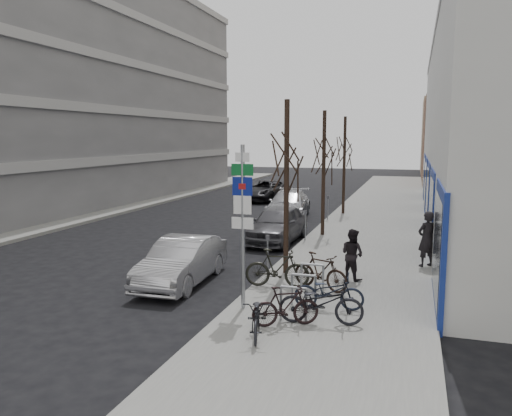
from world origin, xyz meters
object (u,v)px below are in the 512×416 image
Objects in this scene: bike_far_inner at (320,271)px; parked_car_back at (289,204)px; pedestrian_near at (426,239)px; tree_far at (345,142)px; meter_front at (268,251)px; bike_far_curb at (321,299)px; meter_mid at (305,222)px; bike_mid_curb at (329,288)px; highway_sign_pole at (243,217)px; bike_near_right at (286,306)px; parked_car_mid at (278,224)px; bike_mid_inner at (277,268)px; tree_near at (287,146)px; tree_mid at (324,144)px; bike_rack at (304,286)px; parked_car_front at (182,261)px; lane_car at (264,190)px; bike_near_left at (257,313)px; meter_back at (328,205)px.

parked_car_back is (-4.15, 13.02, 0.05)m from bike_far_inner.
tree_far is at bearing -108.83° from pedestrian_near.
bike_far_curb is at bearing -56.67° from meter_front.
meter_mid reaches higher than bike_far_curb.
tree_far is 4.33× the size of meter_mid.
highway_sign_pole is at bearing 100.39° from bike_mid_curb.
tree_far reaches higher than parked_car_back.
meter_mid is at bearing 91.68° from highway_sign_pole.
parked_car_mid is (-2.77, 9.49, 0.14)m from bike_near_right.
meter_mid reaches higher than bike_mid_inner.
bike_mid_curb is at bearing -73.88° from meter_mid.
tree_near is at bearing 15.91° from bike_far_curb.
highway_sign_pole is 10.15m from tree_mid.
bike_mid_curb is at bearing -3.39° from bike_rack.
parked_car_front is at bearing -95.56° from parked_car_back.
tree_far is 15.27m from parked_car_front.
bike_rack is 1.45m from bike_near_right.
bike_mid_curb is at bearing -57.89° from tree_near.
pedestrian_near reaches higher than meter_mid.
tree_near is at bearing 65.89° from bike_far_inner.
lane_car is at bearing 105.39° from highway_sign_pole.
bike_near_left reaches higher than bike_rack.
parked_car_front is (-2.80, -1.62, -3.41)m from tree_near.
meter_back is 0.30× the size of parked_car_front.
pedestrian_near reaches higher than parked_car_back.
bike_near_left is 3.69m from bike_far_inner.
pedestrian_near is at bearing 25.93° from parked_car_front.
tree_far is 14.89m from bike_far_inner.
pedestrian_near is (2.85, 3.59, 0.39)m from bike_far_inner.
tree_mid is 3.14× the size of bike_far_inner.
lane_car is (-8.06, 21.26, 0.03)m from bike_mid_curb.
meter_back is at bearing -5.55° from bike_mid_inner.
meter_front reaches higher than bike_mid_inner.
bike_near_left is at bearing -168.50° from bike_far_inner.
tree_near is 4.70m from parked_car_front.
parked_car_front reaches higher than bike_near_left.
meter_front is 1.23m from bike_mid_inner.
bike_near_left is 0.32× the size of lane_car.
parked_car_mid reaches higher than meter_front.
bike_near_left is at bearing 23.81° from pedestrian_near.
meter_back is (-0.45, 4.00, -3.19)m from tree_mid.
tree_near is 12.40m from parked_car_back.
highway_sign_pole is at bearing -85.80° from parked_car_back.
bike_near_left is at bearing -86.74° from tree_mid.
parked_car_back is at bearing 87.55° from parked_car_front.
parked_car_front is 0.93× the size of parked_car_mid.
meter_back is at bearing 90.00° from meter_mid.
bike_far_inner is at bearing -80.32° from tree_mid.
tree_near is at bearing 27.58° from parked_car_front.
highway_sign_pole is 0.76× the size of tree_near.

